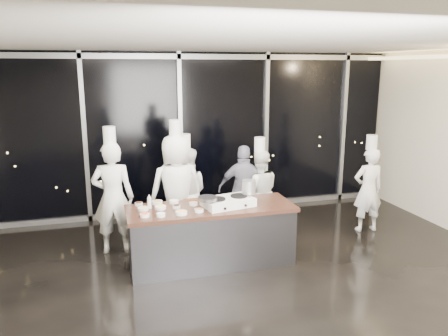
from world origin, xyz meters
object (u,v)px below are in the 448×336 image
(chef_far_left, at_px, (113,197))
(chef_right, at_px, (259,191))
(chef_center, at_px, (186,193))
(demo_counter, at_px, (211,235))
(chef_left, at_px, (177,189))
(guest, at_px, (244,190))
(chef_side, at_px, (368,188))
(stove, at_px, (228,202))
(stock_pot, at_px, (249,187))
(frying_pan, at_px, (207,199))

(chef_far_left, xyz_separation_m, chef_right, (2.50, 0.19, -0.15))
(chef_far_left, relative_size, chef_center, 1.11)
(demo_counter, height_order, chef_right, chef_right)
(demo_counter, relative_size, chef_left, 1.18)
(chef_left, distance_m, chef_center, 0.31)
(demo_counter, relative_size, chef_far_left, 1.22)
(guest, height_order, chef_side, chef_side)
(demo_counter, relative_size, chef_right, 1.43)
(chef_left, height_order, chef_side, chef_left)
(chef_side, bearing_deg, stove, 15.75)
(chef_right, bearing_deg, stock_pot, 71.04)
(chef_side, bearing_deg, chef_far_left, -0.30)
(guest, relative_size, chef_side, 0.90)
(demo_counter, height_order, chef_side, chef_side)
(stove, relative_size, chef_far_left, 0.39)
(guest, bearing_deg, stove, 82.98)
(chef_far_left, bearing_deg, chef_side, -173.72)
(stove, height_order, chef_side, chef_side)
(demo_counter, relative_size, chef_side, 1.40)
(stock_pot, height_order, chef_far_left, chef_far_left)
(demo_counter, xyz_separation_m, chef_center, (-0.17, 1.12, 0.35))
(chef_far_left, distance_m, chef_left, 1.02)
(chef_left, bearing_deg, chef_side, 168.41)
(stock_pot, relative_size, chef_left, 0.10)
(demo_counter, relative_size, chef_center, 1.35)
(stove, height_order, chef_right, chef_right)
(chef_center, relative_size, chef_right, 1.06)
(demo_counter, bearing_deg, chef_side, 11.08)
(stove, xyz_separation_m, chef_far_left, (-1.63, 0.89, -0.05))
(chef_far_left, relative_size, chef_side, 1.16)
(stock_pot, bearing_deg, chef_far_left, 157.87)
(chef_left, xyz_separation_m, chef_right, (1.48, 0.12, -0.18))
(chef_center, bearing_deg, stove, 124.41)
(chef_far_left, bearing_deg, guest, -164.17)
(stock_pot, distance_m, chef_far_left, 2.14)
(guest, xyz_separation_m, chef_side, (2.16, -0.50, -0.01))
(guest, height_order, chef_right, chef_right)
(chef_left, xyz_separation_m, guest, (1.24, 0.18, -0.15))
(chef_left, bearing_deg, demo_counter, 105.12)
(demo_counter, xyz_separation_m, stock_pot, (0.60, 0.05, 0.69))
(guest, bearing_deg, chef_far_left, 28.23)
(stock_pot, distance_m, chef_center, 1.36)
(frying_pan, distance_m, chef_side, 3.23)
(chef_center, height_order, guest, chef_center)
(stock_pot, bearing_deg, demo_counter, -175.62)
(stove, height_order, stock_pot, stock_pot)
(chef_center, distance_m, chef_side, 3.25)
(stove, bearing_deg, chef_right, 39.74)
(stock_pot, bearing_deg, chef_right, 61.84)
(chef_side, bearing_deg, chef_center, -6.28)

